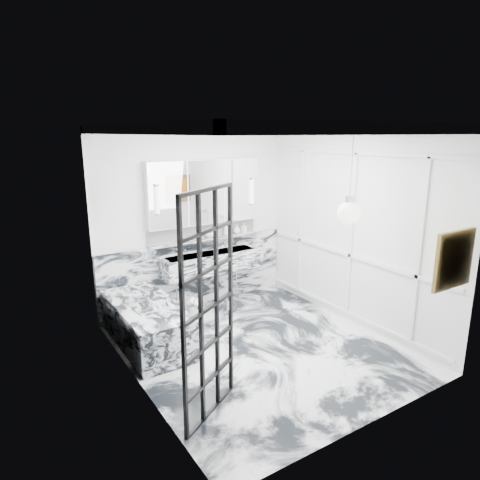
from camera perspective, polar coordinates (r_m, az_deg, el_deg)
floor at (r=5.75m, az=2.57°, el=-14.09°), size 3.60×3.60×0.00m
ceiling at (r=5.06m, az=2.93°, el=15.06°), size 3.60×3.60×0.00m
wall_back at (r=6.74m, az=-6.10°, el=2.81°), size 3.60×0.00×3.60m
wall_front at (r=3.97m, az=17.96°, el=-5.99°), size 3.60×0.00×3.60m
wall_left at (r=4.54m, az=-14.06°, el=-3.19°), size 0.00×3.60×3.60m
wall_right at (r=6.27m, az=14.80°, el=1.54°), size 0.00×3.60×3.60m
marble_clad_back at (r=6.95m, az=-5.82°, el=-4.32°), size 3.18×0.05×1.05m
marble_clad_left at (r=4.56m, az=-13.84°, el=-3.88°), size 0.02×3.56×2.68m
panel_molding at (r=6.27m, az=14.62°, el=0.63°), size 0.03×3.40×2.30m
soap_bottle_a at (r=6.95m, az=-1.89°, el=1.44°), size 0.09×0.09×0.20m
soap_bottle_b at (r=7.13m, az=0.50°, el=1.65°), size 0.09×0.09×0.16m
soap_bottle_c at (r=7.06m, az=-0.44°, el=1.46°), size 0.15×0.15×0.15m
face_pot at (r=6.81m, az=-4.06°, el=0.95°), size 0.16×0.16×0.16m
amber_bottle at (r=7.01m, az=-1.26°, el=1.14°), size 0.04×0.04×0.10m
flower_vase at (r=5.25m, az=-6.24°, el=-9.63°), size 0.08×0.08×0.12m
crittall_door at (r=4.08m, az=-4.16°, el=-9.02°), size 0.77×0.49×2.23m
artwork at (r=4.92m, az=26.65°, el=-2.35°), size 0.52×0.05×0.52m
pendant_light at (r=4.35m, az=14.29°, el=3.51°), size 0.22×0.22×0.22m
trough_sink at (r=6.76m, az=-3.88°, el=-2.97°), size 1.60×0.45×0.30m
ledge at (r=6.81m, az=-4.60°, el=0.12°), size 1.90×0.14×0.04m
subway_tile at (r=6.83m, az=-4.86°, el=1.32°), size 1.90×0.03×0.23m
mirror_cabinet at (r=6.68m, az=-4.74°, el=6.38°), size 1.90×0.16×1.00m
sconce_left at (r=6.26m, az=-11.01°, el=5.28°), size 0.07×0.07×0.40m
sconce_right at (r=7.02m, az=1.60°, el=6.48°), size 0.07×0.07×0.40m
bathtub at (r=5.86m, az=-12.26°, el=-10.84°), size 0.75×1.65×0.55m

